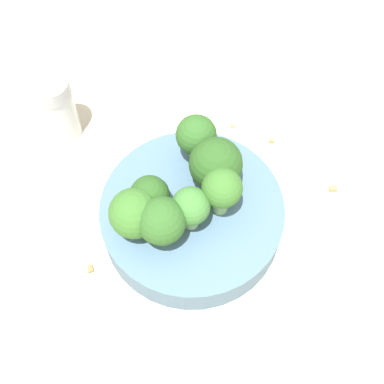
% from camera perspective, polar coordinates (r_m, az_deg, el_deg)
% --- Properties ---
extents(ground_plane, '(3.00, 3.00, 0.00)m').
position_cam_1_polar(ground_plane, '(0.50, 0.00, -3.48)').
color(ground_plane, beige).
extents(bowl, '(0.16, 0.16, 0.03)m').
position_cam_1_polar(bowl, '(0.48, 0.00, -2.60)').
color(bowl, slate).
rests_on(bowl, ground_plane).
extents(broccoli_floret_0, '(0.03, 0.03, 0.05)m').
position_cam_1_polar(broccoli_floret_0, '(0.43, -0.55, -1.63)').
color(broccoli_floret_0, '#8EB770').
rests_on(broccoli_floret_0, bowl).
extents(broccoli_floret_1, '(0.05, 0.05, 0.06)m').
position_cam_1_polar(broccoli_floret_1, '(0.45, 2.54, 2.95)').
color(broccoli_floret_1, '#8EB770').
rests_on(broccoli_floret_1, bowl).
extents(broccoli_floret_2, '(0.04, 0.04, 0.05)m').
position_cam_1_polar(broccoli_floret_2, '(0.43, -3.26, -3.20)').
color(broccoli_floret_2, '#84AD66').
rests_on(broccoli_floret_2, bowl).
extents(broccoli_floret_3, '(0.03, 0.03, 0.04)m').
position_cam_1_polar(broccoli_floret_3, '(0.44, -4.51, -0.53)').
color(broccoli_floret_3, '#7A9E5B').
rests_on(broccoli_floret_3, bowl).
extents(broccoli_floret_4, '(0.03, 0.03, 0.05)m').
position_cam_1_polar(broccoli_floret_4, '(0.44, 3.22, 0.33)').
color(broccoli_floret_4, '#84AD66').
rests_on(broccoli_floret_4, bowl).
extents(broccoli_floret_5, '(0.04, 0.04, 0.05)m').
position_cam_1_polar(broccoli_floret_5, '(0.43, -6.16, -2.37)').
color(broccoli_floret_5, '#84AD66').
rests_on(broccoli_floret_5, bowl).
extents(broccoli_floret_6, '(0.04, 0.04, 0.05)m').
position_cam_1_polar(broccoli_floret_6, '(0.47, 0.45, 5.99)').
color(broccoli_floret_6, '#7A9E5B').
rests_on(broccoli_floret_6, bowl).
extents(pepper_shaker, '(0.03, 0.03, 0.08)m').
position_cam_1_polar(pepper_shaker, '(0.53, -14.07, 8.64)').
color(pepper_shaker, silver).
rests_on(pepper_shaker, ground_plane).
extents(almond_crumb_0, '(0.01, 0.00, 0.01)m').
position_cam_1_polar(almond_crumb_0, '(0.55, 8.52, 5.50)').
color(almond_crumb_0, '#AD7F4C').
rests_on(almond_crumb_0, ground_plane).
extents(almond_crumb_1, '(0.01, 0.01, 0.01)m').
position_cam_1_polar(almond_crumb_1, '(0.53, 14.84, 0.44)').
color(almond_crumb_1, '#AD7F4C').
rests_on(almond_crumb_1, ground_plane).
extents(almond_crumb_2, '(0.01, 0.00, 0.01)m').
position_cam_1_polar(almond_crumb_2, '(0.55, 4.40, 7.13)').
color(almond_crumb_2, tan).
rests_on(almond_crumb_2, ground_plane).
extents(almond_crumb_3, '(0.01, 0.01, 0.01)m').
position_cam_1_polar(almond_crumb_3, '(0.48, -10.82, -7.98)').
color(almond_crumb_3, olive).
rests_on(almond_crumb_3, ground_plane).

